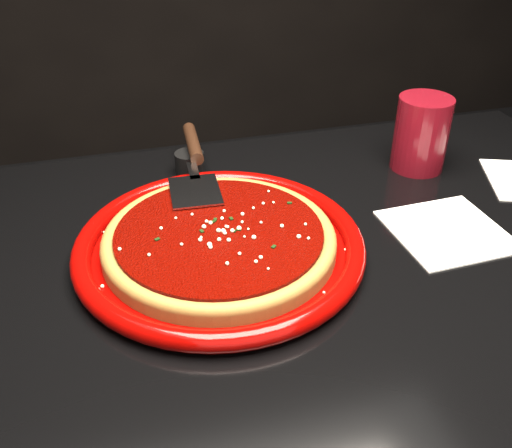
{
  "coord_description": "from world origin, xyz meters",
  "views": [
    {
      "loc": [
        -0.21,
        -0.58,
        1.22
      ],
      "look_at": [
        -0.03,
        0.08,
        0.77
      ],
      "focal_mm": 40.0,
      "sensor_mm": 36.0,
      "label": 1
    }
  ],
  "objects_px": {
    "table": "(286,438)",
    "plate": "(220,245)",
    "pizza_server": "(195,163)",
    "ramekin": "(190,163)",
    "cup": "(421,134)"
  },
  "relations": [
    {
      "from": "table",
      "to": "plate",
      "type": "xyz_separation_m",
      "value": [
        -0.09,
        0.05,
        0.39
      ]
    },
    {
      "from": "pizza_server",
      "to": "ramekin",
      "type": "bearing_deg",
      "value": 94.17
    },
    {
      "from": "plate",
      "to": "pizza_server",
      "type": "distance_m",
      "value": 0.19
    },
    {
      "from": "plate",
      "to": "cup",
      "type": "relative_size",
      "value": 3.13
    },
    {
      "from": "pizza_server",
      "to": "ramekin",
      "type": "height_order",
      "value": "pizza_server"
    },
    {
      "from": "cup",
      "to": "ramekin",
      "type": "relative_size",
      "value": 2.56
    },
    {
      "from": "table",
      "to": "plate",
      "type": "relative_size",
      "value": 3.01
    },
    {
      "from": "cup",
      "to": "ramekin",
      "type": "xyz_separation_m",
      "value": [
        -0.39,
        0.08,
        -0.04
      ]
    },
    {
      "from": "cup",
      "to": "pizza_server",
      "type": "bearing_deg",
      "value": 176.43
    },
    {
      "from": "plate",
      "to": "table",
      "type": "bearing_deg",
      "value": -27.6
    },
    {
      "from": "pizza_server",
      "to": "ramekin",
      "type": "xyz_separation_m",
      "value": [
        -0.0,
        0.06,
        -0.03
      ]
    },
    {
      "from": "plate",
      "to": "pizza_server",
      "type": "bearing_deg",
      "value": 89.56
    },
    {
      "from": "table",
      "to": "ramekin",
      "type": "relative_size",
      "value": 24.11
    },
    {
      "from": "pizza_server",
      "to": "cup",
      "type": "xyz_separation_m",
      "value": [
        0.39,
        -0.02,
        0.01
      ]
    },
    {
      "from": "table",
      "to": "plate",
      "type": "height_order",
      "value": "plate"
    }
  ]
}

